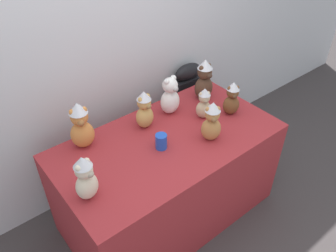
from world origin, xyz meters
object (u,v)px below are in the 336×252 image
object	(u,v)px
instrument_case	(186,107)
teddy_bear_caramel	(212,122)
teddy_bear_cream	(85,178)
teddy_bear_chestnut	(232,99)
teddy_bear_cocoa	(204,80)
teddy_bear_sand	(204,103)
party_cup_blue	(161,141)
teddy_bear_ginger	(81,126)
display_table	(168,178)
teddy_bear_snow	(170,96)
teddy_bear_honey	(145,110)

from	to	relation	value
instrument_case	teddy_bear_caramel	distance (m)	0.98
teddy_bear_caramel	teddy_bear_cream	bearing A→B (deg)	-152.98
instrument_case	teddy_bear_chestnut	size ratio (longest dim) A/B	3.35
instrument_case	teddy_bear_cocoa	distance (m)	0.60
teddy_bear_sand	party_cup_blue	size ratio (longest dim) A/B	2.31
teddy_bear_ginger	instrument_case	bearing A→B (deg)	28.15
instrument_case	teddy_bear_caramel	world-z (taller)	teddy_bear_caramel
display_table	teddy_bear_sand	distance (m)	0.64
teddy_bear_chestnut	teddy_bear_cocoa	size ratio (longest dim) A/B	0.80
teddy_bear_cocoa	party_cup_blue	xyz separation A→B (m)	(-0.65, -0.28, -0.11)
teddy_bear_snow	party_cup_blue	bearing A→B (deg)	-146.16
teddy_bear_ginger	teddy_bear_sand	xyz separation A→B (m)	(0.87, -0.27, -0.05)
teddy_bear_cocoa	teddy_bear_honey	bearing A→B (deg)	-179.96
instrument_case	party_cup_blue	world-z (taller)	instrument_case
display_table	teddy_bear_caramel	xyz separation A→B (m)	(0.24, -0.18, 0.54)
display_table	teddy_bear_chestnut	distance (m)	0.78
teddy_bear_cocoa	teddy_bear_cream	xyz separation A→B (m)	(-1.25, -0.35, -0.02)
teddy_bear_ginger	party_cup_blue	bearing A→B (deg)	-25.27
teddy_bear_cocoa	teddy_bear_cream	size ratio (longest dim) A/B	1.13
teddy_bear_sand	teddy_bear_cream	size ratio (longest dim) A/B	0.83
instrument_case	teddy_bear_ginger	world-z (taller)	teddy_bear_ginger
teddy_bear_honey	teddy_bear_sand	distance (m)	0.45
teddy_bear_honey	display_table	bearing A→B (deg)	-89.89
instrument_case	party_cup_blue	xyz separation A→B (m)	(-0.77, -0.60, 0.37)
display_table	teddy_bear_caramel	size ratio (longest dim) A/B	5.27
teddy_bear_sand	teddy_bear_chestnut	bearing A→B (deg)	0.66
instrument_case	teddy_bear_cream	xyz separation A→B (m)	(-1.36, -0.67, 0.47)
teddy_bear_cocoa	teddy_bear_snow	size ratio (longest dim) A/B	1.12
teddy_bear_ginger	teddy_bear_cocoa	distance (m)	1.06
teddy_bear_honey	teddy_bear_cream	size ratio (longest dim) A/B	0.98
teddy_bear_ginger	teddy_bear_cream	world-z (taller)	teddy_bear_ginger
teddy_bear_caramel	instrument_case	bearing A→B (deg)	90.43
display_table	party_cup_blue	world-z (taller)	party_cup_blue
display_table	instrument_case	world-z (taller)	instrument_case
teddy_bear_honey	party_cup_blue	bearing A→B (deg)	-110.50
teddy_bear_ginger	teddy_bear_snow	bearing A→B (deg)	11.23
teddy_bear_ginger	teddy_bear_chestnut	xyz separation A→B (m)	(1.06, -0.36, -0.04)
display_table	teddy_bear_caramel	bearing A→B (deg)	-36.92
display_table	instrument_case	size ratio (longest dim) A/B	1.74
teddy_bear_ginger	teddy_bear_cocoa	world-z (taller)	teddy_bear_ginger
display_table	teddy_bear_sand	world-z (taller)	teddy_bear_sand
party_cup_blue	teddy_bear_sand	bearing A→B (deg)	9.84
instrument_case	teddy_bear_sand	bearing A→B (deg)	-119.45
display_table	teddy_bear_cream	distance (m)	0.88
teddy_bear_caramel	teddy_bear_cream	world-z (taller)	same
teddy_bear_chestnut	teddy_bear_snow	xyz separation A→B (m)	(-0.35, 0.31, 0.01)
teddy_bear_honey	teddy_bear_sand	bearing A→B (deg)	-32.49
teddy_bear_chestnut	teddy_bear_snow	distance (m)	0.47
teddy_bear_caramel	teddy_bear_honey	world-z (taller)	teddy_bear_caramel
teddy_bear_caramel	party_cup_blue	world-z (taller)	teddy_bear_caramel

